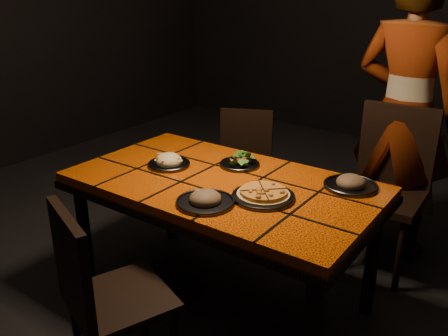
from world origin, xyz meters
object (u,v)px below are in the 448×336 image
Objects in this scene: plate_pizza at (263,195)px; plate_pasta at (169,162)px; chair_near at (100,291)px; chair_far_right at (388,178)px; chair_far_left at (244,161)px; dining_table at (222,193)px; diner at (405,114)px.

plate_pizza is 1.50× the size of plate_pasta.
chair_near is 1.87m from chair_far_right.
plate_pasta is (0.07, -0.89, 0.28)m from chair_far_left.
chair_far_left is 1.04m from chair_far_right.
dining_table is at bearing -87.28° from chair_far_left.
chair_far_right is at bearing 44.64° from plate_pasta.
diner is at bearing -86.14° from chair_near.
dining_table is 6.74× the size of plate_pasta.
chair_far_right is (0.64, 1.76, 0.07)m from chair_near.
chair_far_right is at bearing -20.68° from chair_far_left.
dining_table is 1.80× the size of chair_near.
chair_near is 0.48× the size of diner.
chair_far_left is at bearing 25.01° from diner.
diner is at bearing 77.13° from plate_pizza.
plate_pizza is 0.66m from plate_pasta.
chair_near is (-0.04, -0.82, -0.16)m from dining_table.
dining_table is 0.38m from plate_pasta.
chair_near is at bearing 81.64° from diner.
chair_near is at bearing -111.64° from chair_far_right.
dining_table is 1.58× the size of chair_far_right.
dining_table is at bearing -124.08° from chair_far_right.
plate_pasta is (-0.94, -1.19, -0.17)m from diner.
plate_pasta reaches higher than dining_table.
chair_near reaches higher than chair_far_left.
chair_far_right reaches higher than chair_far_left.
plate_pasta is at bearing 174.72° from plate_pizza.
plate_pizza is at bearing -108.31° from chair_far_right.
chair_far_left reaches higher than plate_pasta.
chair_near is 3.75× the size of plate_pasta.
plate_pizza is at bearing 86.07° from diner.
chair_far_left is 0.45× the size of diner.
diner reaches higher than plate_pasta.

